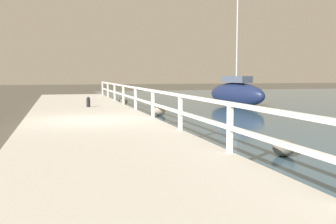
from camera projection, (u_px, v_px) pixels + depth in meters
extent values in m
plane|color=#4C473D|center=(92.00, 129.00, 13.40)|extent=(120.00, 120.00, 0.00)
cube|color=beige|center=(91.00, 124.00, 13.39)|extent=(4.51, 36.00, 0.29)
cube|color=white|center=(230.00, 128.00, 7.70)|extent=(0.10, 0.10, 1.01)
cube|color=white|center=(180.00, 112.00, 10.80)|extent=(0.10, 0.10, 1.01)
cube|color=white|center=(153.00, 104.00, 13.91)|extent=(0.10, 0.10, 1.01)
cube|color=white|center=(135.00, 98.00, 17.01)|extent=(0.10, 0.10, 1.01)
cube|color=white|center=(123.00, 95.00, 20.12)|extent=(0.10, 0.10, 1.01)
cube|color=white|center=(115.00, 92.00, 23.22)|extent=(0.10, 0.10, 1.01)
cube|color=white|center=(108.00, 90.00, 26.33)|extent=(0.10, 0.10, 1.01)
cube|color=white|center=(102.00, 88.00, 29.43)|extent=(0.10, 0.10, 1.01)
cube|color=white|center=(153.00, 91.00, 13.86)|extent=(0.09, 32.50, 0.08)
cube|color=white|center=(153.00, 104.00, 13.91)|extent=(0.09, 32.50, 0.08)
ellipsoid|color=gray|center=(160.00, 111.00, 17.76)|extent=(0.53, 0.48, 0.40)
ellipsoid|color=#666056|center=(284.00, 148.00, 8.86)|extent=(0.51, 0.46, 0.38)
ellipsoid|color=slate|center=(123.00, 101.00, 23.75)|extent=(0.56, 0.50, 0.42)
cylinder|color=black|center=(88.00, 103.00, 18.69)|extent=(0.18, 0.18, 0.37)
sphere|color=black|center=(88.00, 99.00, 18.67)|extent=(0.16, 0.16, 0.16)
ellipsoid|color=#192347|center=(236.00, 95.00, 22.34)|extent=(2.24, 4.56, 1.37)
cube|color=#4C566B|center=(236.00, 79.00, 22.26)|extent=(1.24, 1.97, 0.38)
cylinder|color=silver|center=(237.00, 29.00, 21.99)|extent=(0.09, 0.09, 6.01)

